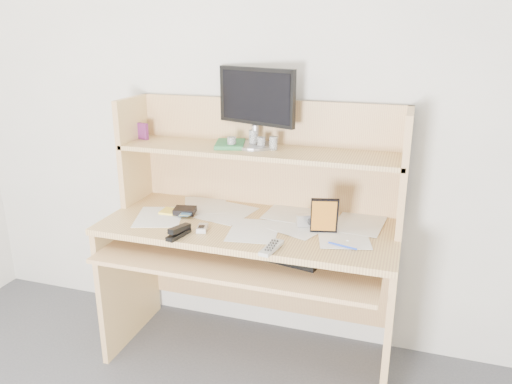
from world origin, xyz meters
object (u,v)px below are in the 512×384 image
(desk, at_px, (254,228))
(tv_remote, at_px, (272,248))
(keyboard, at_px, (276,253))
(monitor, at_px, (256,105))
(game_case, at_px, (324,216))

(desk, xyz_separation_m, tv_remote, (0.19, -0.34, 0.07))
(desk, height_order, tv_remote, desk)
(desk, relative_size, keyboard, 3.13)
(keyboard, relative_size, tv_remote, 2.78)
(monitor, bearing_deg, tv_remote, -45.77)
(tv_remote, distance_m, game_case, 0.30)
(tv_remote, height_order, game_case, game_case)
(tv_remote, xyz_separation_m, monitor, (-0.22, 0.47, 0.52))
(game_case, xyz_separation_m, monitor, (-0.40, 0.24, 0.44))
(desk, bearing_deg, tv_remote, -61.38)
(tv_remote, height_order, monitor, monitor)
(desk, distance_m, tv_remote, 0.39)
(game_case, bearing_deg, keyboard, -172.98)
(game_case, relative_size, monitor, 0.41)
(desk, xyz_separation_m, game_case, (0.36, -0.10, 0.15))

